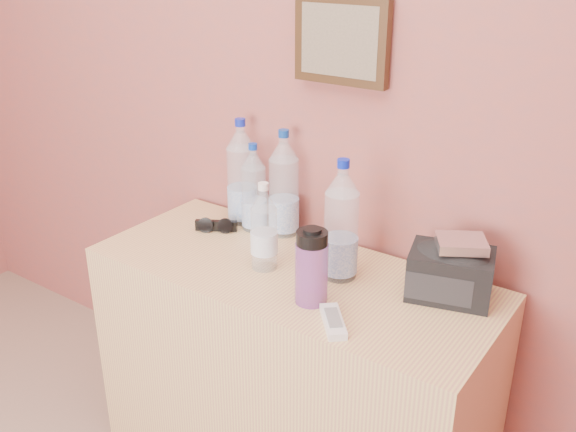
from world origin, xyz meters
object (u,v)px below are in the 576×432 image
object	(u,v)px
foil_packet	(461,243)
ac_remote	(333,321)
pet_large_d	(341,226)
sunglasses	(216,226)
pet_large_b	(242,177)
dresser	(291,376)
pet_large_a	(254,192)
pet_small	(264,231)
toiletry_bag	(451,271)
nalgene_bottle	(312,266)
pet_large_c	(284,189)

from	to	relation	value
foil_packet	ac_remote	bearing A→B (deg)	-123.16
pet_large_d	sunglasses	world-z (taller)	pet_large_d
pet_large_d	pet_large_b	bearing A→B (deg)	162.75
dresser	pet_large_a	xyz separation A→B (m)	(-0.27, 0.18, 0.51)
pet_large_b	sunglasses	xyz separation A→B (m)	(-0.02, -0.12, -0.14)
pet_large_d	pet_small	size ratio (longest dim) A/B	1.33
toiletry_bag	nalgene_bottle	bearing A→B (deg)	-156.13
pet_large_a	sunglasses	bearing A→B (deg)	-135.95
sunglasses	foil_packet	xyz separation A→B (m)	(0.82, 0.05, 0.14)
dresser	pet_large_c	size ratio (longest dim) A/B	3.48
nalgene_bottle	pet_large_b	bearing A→B (deg)	147.19
ac_remote	pet_large_d	bearing A→B (deg)	166.15
toiletry_bag	pet_large_a	bearing A→B (deg)	160.63
dresser	pet_small	distance (m)	0.51
ac_remote	toiletry_bag	distance (m)	0.36
dresser	ac_remote	size ratio (longest dim) A/B	8.29
sunglasses	foil_packet	size ratio (longest dim) A/B	1.11
pet_large_b	sunglasses	bearing A→B (deg)	-100.58
pet_large_b	pet_large_c	size ratio (longest dim) A/B	1.03
pet_large_a	toiletry_bag	world-z (taller)	pet_large_a
dresser	toiletry_bag	bearing A→B (deg)	16.49
pet_small	ac_remote	size ratio (longest dim) A/B	1.80
pet_large_d	toiletry_bag	bearing A→B (deg)	14.04
pet_large_a	nalgene_bottle	size ratio (longest dim) A/B	1.37
sunglasses	nalgene_bottle	bearing A→B (deg)	-51.27
pet_large_b	ac_remote	distance (m)	0.72
pet_large_a	toiletry_bag	distance (m)	0.71
sunglasses	toiletry_bag	bearing A→B (deg)	-26.90
nalgene_bottle	foil_packet	bearing A→B (deg)	38.11
pet_large_a	foil_packet	distance (m)	0.73
pet_large_b	nalgene_bottle	distance (m)	0.58
pet_large_b	pet_small	size ratio (longest dim) A/B	1.35
pet_large_a	sunglasses	distance (m)	0.17
nalgene_bottle	foil_packet	xyz separation A→B (m)	(0.31, 0.24, 0.06)
pet_small	ac_remote	distance (m)	0.38
nalgene_bottle	toiletry_bag	xyz separation A→B (m)	(0.29, 0.24, -0.03)
ac_remote	foil_packet	xyz separation A→B (m)	(0.20, 0.31, 0.15)
pet_large_b	pet_large_d	world-z (taller)	pet_large_b
sunglasses	toiletry_bag	size ratio (longest dim) A/B	0.64
pet_large_a	pet_large_c	distance (m)	0.11
pet_large_b	pet_large_d	xyz separation A→B (m)	(0.48, -0.15, -0.00)
pet_large_c	toiletry_bag	size ratio (longest dim) A/B	1.60
pet_large_c	toiletry_bag	bearing A→B (deg)	-6.93
nalgene_bottle	sunglasses	distance (m)	0.55
sunglasses	pet_large_a	bearing A→B (deg)	14.05
pet_large_d	pet_large_c	bearing A→B (deg)	153.83
pet_large_b	nalgene_bottle	xyz separation A→B (m)	(0.49, -0.31, -0.05)
pet_large_a	pet_large_c	size ratio (longest dim) A/B	0.84
pet_large_a	nalgene_bottle	distance (m)	0.51
nalgene_bottle	toiletry_bag	size ratio (longest dim) A/B	0.98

